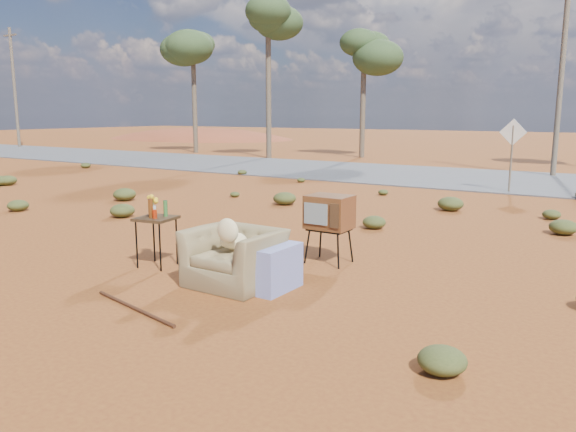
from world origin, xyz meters
The scene contains 14 objects.
ground centered at (0.00, 0.00, 0.00)m, with size 140.00×140.00×0.00m, color brown.
highway centered at (0.00, 15.00, 0.02)m, with size 140.00×7.00×0.04m, color #565659.
dirt_mound centered at (-30.00, 34.00, 0.00)m, with size 26.00×18.00×2.00m, color #964124.
armchair centered at (0.26, 0.30, 0.49)m, with size 1.43×0.90×1.06m.
tv_unit centered at (0.71, 2.02, 0.81)m, with size 0.68×0.55×1.09m.
side_table centered at (-1.51, 0.43, 0.81)m, with size 0.62×0.62×1.09m.
rusty_bar centered at (-0.26, -1.19, 0.02)m, with size 0.05×0.05×1.72m, color #472613.
road_sign centered at (1.50, 12.00, 1.50)m, with size 0.78×0.06×2.19m.
eucalyptus_far_left centered at (-18.00, 20.00, 5.94)m, with size 3.20×3.20×7.10m.
eucalyptus_left centered at (-12.00, 19.00, 6.92)m, with size 3.20×3.20×8.10m.
eucalyptus_near_left centered at (-8.00, 22.00, 5.45)m, with size 3.20×3.20×6.60m.
utility_pole_west centered at (-32.00, 17.50, 4.15)m, with size 1.40×0.20×8.00m.
utility_pole_center centered at (2.00, 17.50, 4.15)m, with size 1.40×0.20×8.00m.
scrub_patch centered at (-0.82, 4.41, 0.14)m, with size 17.49×8.07×0.33m.
Camera 1 is at (4.82, -5.71, 2.37)m, focal length 35.00 mm.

